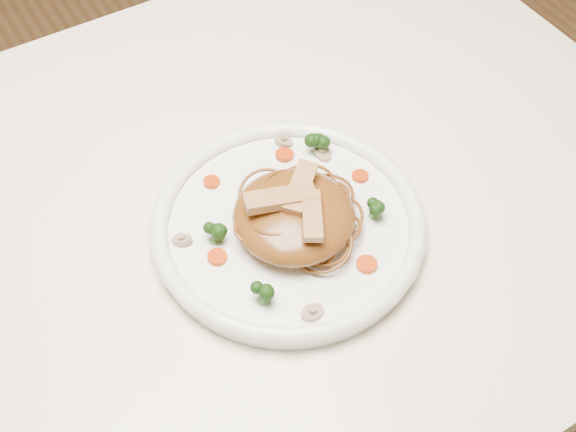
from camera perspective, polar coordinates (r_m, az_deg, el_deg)
table at (r=0.94m, az=-6.81°, el=-4.14°), size 1.20×0.80×0.75m
plate at (r=0.83m, az=0.00°, el=-0.94°), size 0.36×0.36×0.02m
noodle_mound at (r=0.81m, az=0.45°, el=0.01°), size 0.15×0.15×0.04m
chicken_a at (r=0.80m, az=0.93°, el=2.20°), size 0.06×0.06×0.01m
chicken_b at (r=0.79m, az=-0.56°, el=1.33°), size 0.08×0.05×0.01m
chicken_c at (r=0.77m, az=1.83°, el=0.04°), size 0.05×0.06×0.01m
broccoli_0 at (r=0.89m, az=2.36°, el=5.46°), size 0.03×0.03×0.03m
broccoli_1 at (r=0.81m, az=-5.60°, el=-1.25°), size 0.03×0.03×0.03m
broccoli_2 at (r=0.76m, az=-1.91°, el=-5.78°), size 0.04×0.04×0.03m
broccoli_3 at (r=0.83m, az=6.67°, el=0.66°), size 0.03×0.03×0.03m
carrot_0 at (r=0.89m, az=-0.27°, el=4.67°), size 0.03×0.03×0.00m
carrot_1 at (r=0.80m, az=-5.39°, el=-3.10°), size 0.03×0.03×0.00m
carrot_2 at (r=0.87m, az=5.49°, el=3.05°), size 0.02×0.02×0.00m
carrot_3 at (r=0.87m, az=-5.82°, el=2.59°), size 0.02×0.02×0.00m
carrot_4 at (r=0.80m, az=5.98°, el=-3.65°), size 0.03×0.03×0.00m
mushroom_0 at (r=0.76m, az=1.85°, el=-7.31°), size 0.03×0.03×0.01m
mushroom_1 at (r=0.89m, az=2.63°, el=4.80°), size 0.03×0.03×0.01m
mushroom_2 at (r=0.82m, az=-8.06°, el=-1.82°), size 0.03×0.03×0.01m
mushroom_3 at (r=0.91m, az=-0.33°, el=5.68°), size 0.03×0.03×0.01m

